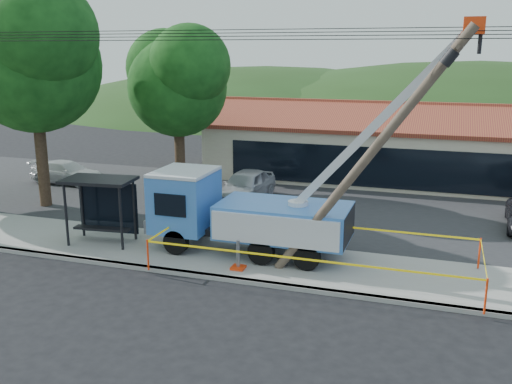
{
  "coord_description": "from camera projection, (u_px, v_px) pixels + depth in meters",
  "views": [
    {
      "loc": [
        6.49,
        -14.73,
        7.65
      ],
      "look_at": [
        -0.0,
        5.0,
        2.43
      ],
      "focal_mm": 40.0,
      "sensor_mm": 36.0,
      "label": 1
    }
  ],
  "objects": [
    {
      "name": "hill_west",
      "position": [
        267.0,
        111.0,
        72.62
      ],
      "size": [
        78.4,
        56.0,
        28.0
      ],
      "primitive_type": "ellipsoid",
      "color": "#203A15",
      "rests_on": "ground"
    },
    {
      "name": "parking_lot",
      "position": [
        300.0,
        206.0,
        28.44
      ],
      "size": [
        60.0,
        12.0,
        0.1
      ],
      "primitive_type": "cube",
      "color": "#28282B",
      "rests_on": "ground"
    },
    {
      "name": "car_silver",
      "position": [
        246.0,
        203.0,
        29.12
      ],
      "size": [
        2.19,
        4.84,
        1.61
      ],
      "primitive_type": "imported",
      "rotation": [
        0.0,
        0.0,
        -0.06
      ],
      "color": "#ACAFB3",
      "rests_on": "ground"
    },
    {
      "name": "tree_lot",
      "position": [
        177.0,
        77.0,
        29.98
      ],
      "size": [
        6.3,
        5.6,
        8.94
      ],
      "color": "#332316",
      "rests_on": "ground"
    },
    {
      "name": "curb",
      "position": [
        229.0,
        279.0,
        19.32
      ],
      "size": [
        60.0,
        0.25,
        0.15
      ],
      "primitive_type": "cube",
      "color": "gray",
      "rests_on": "ground"
    },
    {
      "name": "bus_shelter",
      "position": [
        102.0,
        195.0,
        22.47
      ],
      "size": [
        2.87,
        1.95,
        2.61
      ],
      "rotation": [
        0.0,
        0.0,
        0.11
      ],
      "color": "black",
      "rests_on": "ground"
    },
    {
      "name": "hill_center",
      "position": [
        476.0,
        118.0,
        65.04
      ],
      "size": [
        89.6,
        64.0,
        32.0
      ],
      "primitive_type": "ellipsoid",
      "color": "#203A15",
      "rests_on": "ground"
    },
    {
      "name": "utility_truck",
      "position": [
        245.0,
        211.0,
        21.38
      ],
      "size": [
        11.45,
        4.03,
        8.45
      ],
      "color": "black",
      "rests_on": "ground"
    },
    {
      "name": "car_white",
      "position": [
        68.0,
        185.0,
        33.07
      ],
      "size": [
        4.47,
        1.98,
        1.28
      ],
      "primitive_type": "imported",
      "rotation": [
        0.0,
        0.0,
        1.53
      ],
      "color": "silver",
      "rests_on": "ground"
    },
    {
      "name": "strip_mall",
      "position": [
        397.0,
        148.0,
        34.14
      ],
      "size": [
        22.5,
        8.53,
        4.67
      ],
      "color": "#BFB098",
      "rests_on": "ground"
    },
    {
      "name": "leaning_pole",
      "position": [
        377.0,
        146.0,
        18.1
      ],
      "size": [
        6.09,
        1.74,
        8.37
      ],
      "color": "#4C3E31",
      "rests_on": "ground"
    },
    {
      "name": "caution_tape",
      "position": [
        314.0,
        247.0,
        19.77
      ],
      "size": [
        11.01,
        3.83,
        1.11
      ],
      "color": "#FF390D",
      "rests_on": "ground"
    },
    {
      "name": "tree_west_near",
      "position": [
        32.0,
        52.0,
        26.57
      ],
      "size": [
        7.56,
        6.72,
        10.8
      ],
      "color": "#332316",
      "rests_on": "ground"
    },
    {
      "name": "ground",
      "position": [
        205.0,
        307.0,
        17.4
      ],
      "size": [
        120.0,
        120.0,
        0.0
      ],
      "primitive_type": "plane",
      "color": "black",
      "rests_on": "ground"
    },
    {
      "name": "sidewalk",
      "position": [
        248.0,
        260.0,
        21.07
      ],
      "size": [
        60.0,
        4.0,
        0.15
      ],
      "primitive_type": "cube",
      "color": "gray",
      "rests_on": "ground"
    }
  ]
}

